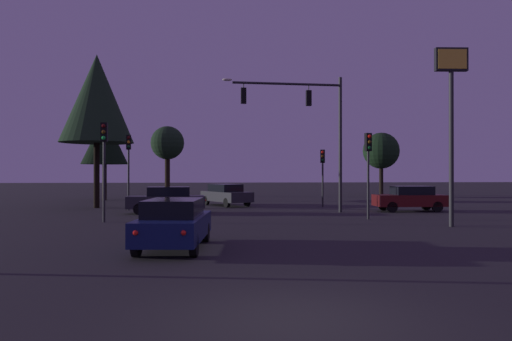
# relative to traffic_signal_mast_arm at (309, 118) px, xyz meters

# --- Properties ---
(ground_plane) EXTENTS (168.00, 168.00, 0.00)m
(ground_plane) POSITION_rel_traffic_signal_mast_arm_xyz_m (-4.20, 4.27, -5.52)
(ground_plane) COLOR #262326
(ground_plane) RESTS_ON ground
(traffic_signal_mast_arm) EXTENTS (7.03, 0.66, 7.93)m
(traffic_signal_mast_arm) POSITION_rel_traffic_signal_mast_arm_xyz_m (0.00, 0.00, 0.00)
(traffic_signal_mast_arm) COLOR #232326
(traffic_signal_mast_arm) RESTS_ON ground
(traffic_light_corner_left) EXTENTS (0.34, 0.37, 4.67)m
(traffic_light_corner_left) POSITION_rel_traffic_signal_mast_arm_xyz_m (-10.78, 2.73, -2.23)
(traffic_light_corner_left) COLOR #232326
(traffic_light_corner_left) RESTS_ON ground
(traffic_light_corner_right) EXTENTS (0.36, 0.38, 3.90)m
(traffic_light_corner_right) POSITION_rel_traffic_signal_mast_arm_xyz_m (1.84, 4.58, -2.74)
(traffic_light_corner_right) COLOR #232326
(traffic_light_corner_right) RESTS_ON ground
(traffic_light_median) EXTENTS (0.31, 0.35, 4.68)m
(traffic_light_median) POSITION_rel_traffic_signal_mast_arm_xyz_m (-10.63, -4.58, -2.22)
(traffic_light_median) COLOR #232326
(traffic_light_median) RESTS_ON ground
(traffic_light_far_side) EXTENTS (0.34, 0.37, 4.30)m
(traffic_light_far_side) POSITION_rel_traffic_signal_mast_arm_xyz_m (2.17, -4.22, -2.47)
(traffic_light_far_side) COLOR #232326
(traffic_light_far_side) RESTS_ON ground
(car_nearside_lane) EXTENTS (2.18, 4.59, 1.52)m
(car_nearside_lane) POSITION_rel_traffic_signal_mast_arm_xyz_m (-6.68, -12.88, -4.72)
(car_nearside_lane) COLOR #0F1947
(car_nearside_lane) RESTS_ON ground
(car_crossing_left) EXTENTS (4.54, 2.10, 1.52)m
(car_crossing_left) POSITION_rel_traffic_signal_mast_arm_xyz_m (-8.21, 0.21, -4.72)
(car_crossing_left) COLOR #232328
(car_crossing_left) RESTS_ON ground
(car_crossing_right) EXTENTS (4.23, 1.79, 1.52)m
(car_crossing_right) POSITION_rel_traffic_signal_mast_arm_xyz_m (6.27, 0.47, -4.72)
(car_crossing_right) COLOR #4C0F0F
(car_crossing_right) RESTS_ON ground
(car_far_lane) EXTENTS (3.71, 4.83, 1.52)m
(car_far_lane) POSITION_rel_traffic_signal_mast_arm_xyz_m (-4.67, 6.45, -4.72)
(car_far_lane) COLOR #232328
(car_far_lane) RESTS_ON ground
(store_sign_illuminated) EXTENTS (1.41, 0.34, 7.70)m
(store_sign_illuminated) POSITION_rel_traffic_signal_mast_arm_xyz_m (4.70, -7.73, 0.07)
(store_sign_illuminated) COLOR #232326
(store_sign_illuminated) RESTS_ON ground
(tree_behind_sign) EXTENTS (4.80, 4.80, 10.17)m
(tree_behind_sign) POSITION_rel_traffic_signal_mast_arm_xyz_m (-13.25, 4.97, 1.70)
(tree_behind_sign) COLOR black
(tree_behind_sign) RESTS_ON ground
(tree_left_far) EXTENTS (3.78, 3.78, 6.53)m
(tree_left_far) POSITION_rel_traffic_signal_mast_arm_xyz_m (11.84, 21.42, -0.91)
(tree_left_far) COLOR black
(tree_left_far) RESTS_ON ground
(tree_center_horizon) EXTENTS (3.89, 3.89, 7.22)m
(tree_center_horizon) POSITION_rel_traffic_signal_mast_arm_xyz_m (-14.79, 14.16, -0.40)
(tree_center_horizon) COLOR black
(tree_center_horizon) RESTS_ON ground
(tree_right_cluster) EXTENTS (3.32, 3.32, 6.97)m
(tree_right_cluster) POSITION_rel_traffic_signal_mast_arm_xyz_m (-10.17, 20.87, -0.30)
(tree_right_cluster) COLOR black
(tree_right_cluster) RESTS_ON ground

